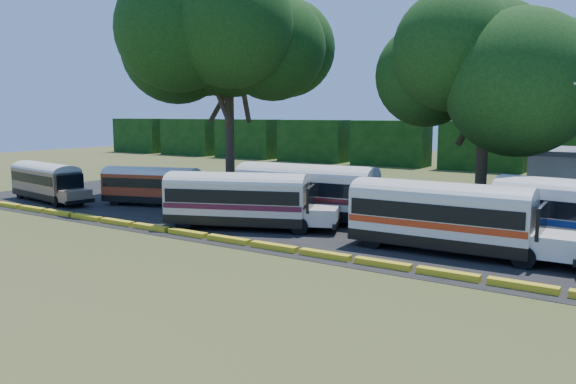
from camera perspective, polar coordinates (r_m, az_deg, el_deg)
The scene contains 11 objects.
ground at distance 29.03m, azimuth -5.00°, elevation -5.87°, with size 160.00×160.00×0.00m, color #354E1A.
asphalt_strip at distance 38.52m, azimuth 7.29°, elevation -2.43°, with size 64.00×24.00×0.02m, color black.
curb at distance 29.77m, azimuth -3.81°, elevation -5.21°, with size 53.70×0.45×0.30m.
treeline_backdrop at distance 72.38m, azimuth 19.21°, elevation 4.44°, with size 130.00×4.00×6.00m.
bus_beige at distance 48.37m, azimuth -23.29°, elevation 1.19°, with size 9.53×3.72×3.05m.
bus_red at distance 43.58m, azimuth -13.48°, elevation 0.85°, with size 9.16×4.83×2.93m.
bus_cream_west at distance 33.89m, azimuth -4.85°, elevation -0.52°, with size 10.62×6.23×3.42m.
bus_cream_east at distance 36.24m, azimuth 2.22°, elevation 0.30°, with size 11.47×4.00×3.69m.
bus_white_red at distance 29.04m, azimuth 15.60°, elevation -2.08°, with size 10.88×2.95×3.56m.
tree_west at distance 49.35m, azimuth -6.10°, elevation 15.66°, with size 14.54×14.54×18.92m.
tree_center at distance 42.15m, azimuth 19.51°, elevation 12.26°, with size 12.19×12.19×14.90m.
Camera 1 is at (17.47, -22.13, 6.95)m, focal length 35.00 mm.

